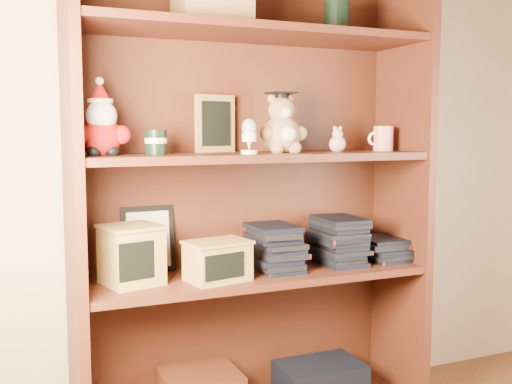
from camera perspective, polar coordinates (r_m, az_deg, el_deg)
bookcase at (r=2.04m, az=-0.62°, el=-1.02°), size 1.20×0.35×1.60m
shelf_lower at (r=2.04m, az=0.00°, el=-7.92°), size 1.14×0.33×0.02m
shelf_upper at (r=1.98m, az=0.00°, el=3.38°), size 1.14×0.33×0.02m
santa_plush at (r=1.84m, az=-14.54°, el=6.09°), size 0.17×0.12×0.24m
teachers_tin at (r=1.87m, az=-9.51°, el=4.73°), size 0.07×0.07×0.08m
chalkboard_plaque at (r=2.05m, az=-3.92°, el=6.42°), size 0.15×0.10×0.19m
egg_cup at (r=1.89m, az=-0.65°, el=5.46°), size 0.05×0.05×0.11m
grad_teddy_bear at (r=2.01m, az=2.51°, el=6.02°), size 0.17×0.15×0.21m
pink_figurine at (r=2.12m, az=7.76°, el=4.77°), size 0.06×0.06×0.09m
teacher_mug at (r=2.22m, az=11.97°, el=5.00°), size 0.10×0.07×0.09m
certificate_frame at (r=2.04m, az=-10.24°, el=-4.44°), size 0.18×0.05×0.22m
treats_box at (r=1.89m, az=-11.79°, el=-5.83°), size 0.21×0.21×0.18m
pencils_box at (r=1.90m, az=-3.67°, el=-6.52°), size 0.22×0.18×0.13m
book_stack_left at (r=2.05m, az=1.87°, el=-5.44°), size 0.14×0.20×0.14m
book_stack_mid at (r=2.15m, az=7.68°, el=-4.49°), size 0.14×0.20×0.18m
book_stack_right at (r=2.26m, az=11.80°, el=-5.29°), size 0.14×0.20×0.08m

